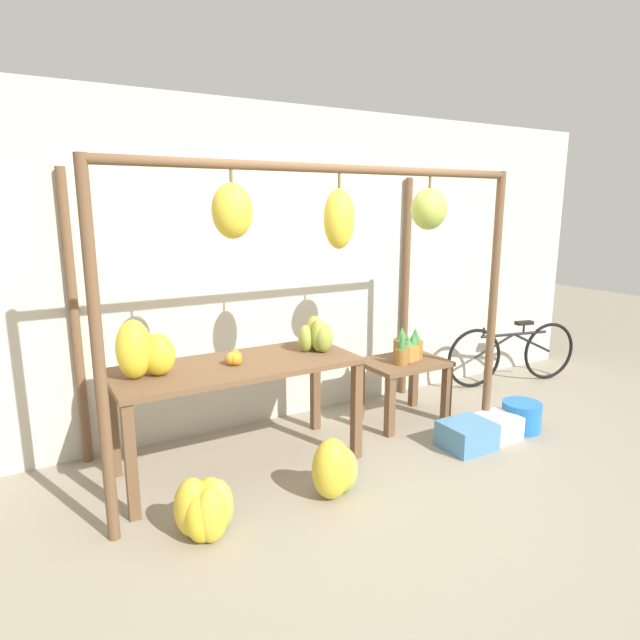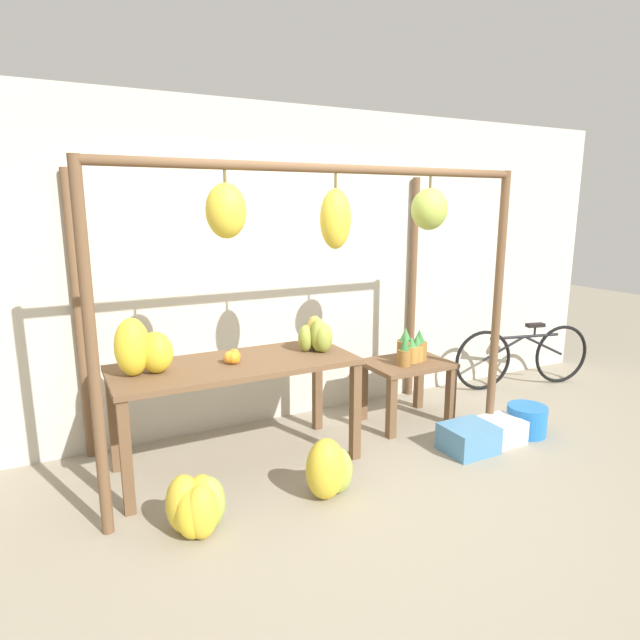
% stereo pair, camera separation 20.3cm
% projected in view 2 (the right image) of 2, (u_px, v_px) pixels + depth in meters
% --- Properties ---
extents(ground_plane, '(20.00, 20.00, 0.00)m').
position_uv_depth(ground_plane, '(359.00, 499.00, 3.63)').
color(ground_plane, gray).
extents(shop_wall_back, '(8.00, 0.08, 2.80)m').
position_uv_depth(shop_wall_back, '(266.00, 269.00, 4.74)').
color(shop_wall_back, beige).
rests_on(shop_wall_back, ground_plane).
extents(stall_awning, '(3.18, 1.31, 2.22)m').
position_uv_depth(stall_awning, '(322.00, 252.00, 3.83)').
color(stall_awning, brown).
rests_on(stall_awning, ground_plane).
extents(display_table_main, '(1.79, 0.75, 0.82)m').
position_uv_depth(display_table_main, '(236.00, 376.00, 3.97)').
color(display_table_main, brown).
rests_on(display_table_main, ground_plane).
extents(display_table_side, '(0.75, 0.56, 0.57)m').
position_uv_depth(display_table_side, '(407.00, 375.00, 4.84)').
color(display_table_side, brown).
rests_on(display_table_side, ground_plane).
extents(banana_pile_on_table, '(0.48, 0.33, 0.40)m').
position_uv_depth(banana_pile_on_table, '(142.00, 349.00, 3.63)').
color(banana_pile_on_table, yellow).
rests_on(banana_pile_on_table, display_table_main).
extents(orange_pile, '(0.15, 0.20, 0.09)m').
position_uv_depth(orange_pile, '(233.00, 357.00, 3.93)').
color(orange_pile, orange).
rests_on(orange_pile, display_table_main).
extents(pineapple_cluster, '(0.36, 0.26, 0.31)m').
position_uv_depth(pineapple_cluster, '(411.00, 349.00, 4.80)').
color(pineapple_cluster, '#B27F38').
rests_on(pineapple_cluster, display_table_side).
extents(banana_pile_ground_left, '(0.40, 0.38, 0.37)m').
position_uv_depth(banana_pile_ground_left, '(197.00, 506.00, 3.23)').
color(banana_pile_ground_left, '#9EB247').
rests_on(banana_pile_ground_left, ground_plane).
extents(banana_pile_ground_right, '(0.39, 0.30, 0.43)m').
position_uv_depth(banana_pile_ground_right, '(330.00, 469.00, 3.62)').
color(banana_pile_ground_right, '#9EB247').
rests_on(banana_pile_ground_right, ground_plane).
extents(fruit_crate_white, '(0.40, 0.35, 0.22)m').
position_uv_depth(fruit_crate_white, '(468.00, 438.00, 4.31)').
color(fruit_crate_white, '#4C84B2').
rests_on(fruit_crate_white, ground_plane).
extents(blue_bucket, '(0.34, 0.34, 0.25)m').
position_uv_depth(blue_bucket, '(527.00, 420.00, 4.63)').
color(blue_bucket, blue).
rests_on(blue_bucket, ground_plane).
extents(parked_bicycle, '(1.60, 0.40, 0.70)m').
position_uv_depth(parked_bicycle, '(523.00, 356.00, 5.83)').
color(parked_bicycle, black).
rests_on(parked_bicycle, ground_plane).
extents(papaya_pile, '(0.30, 0.32, 0.27)m').
position_uv_depth(papaya_pile, '(316.00, 335.00, 4.23)').
color(papaya_pile, '#93A33D').
rests_on(papaya_pile, display_table_main).
extents(fruit_crate_purple, '(0.36, 0.31, 0.20)m').
position_uv_depth(fruit_crate_purple, '(499.00, 431.00, 4.48)').
color(fruit_crate_purple, silver).
rests_on(fruit_crate_purple, ground_plane).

